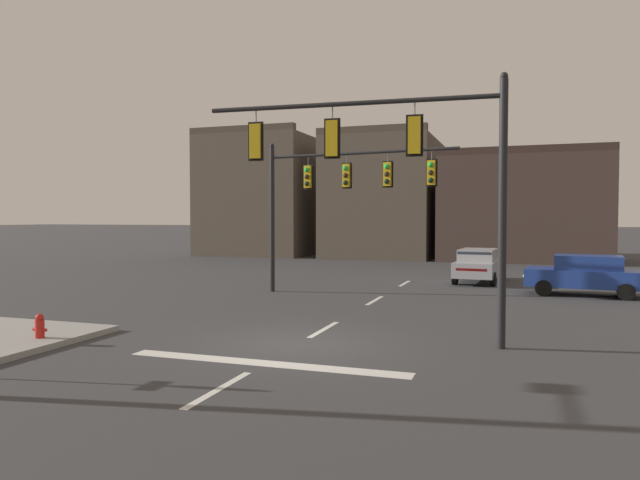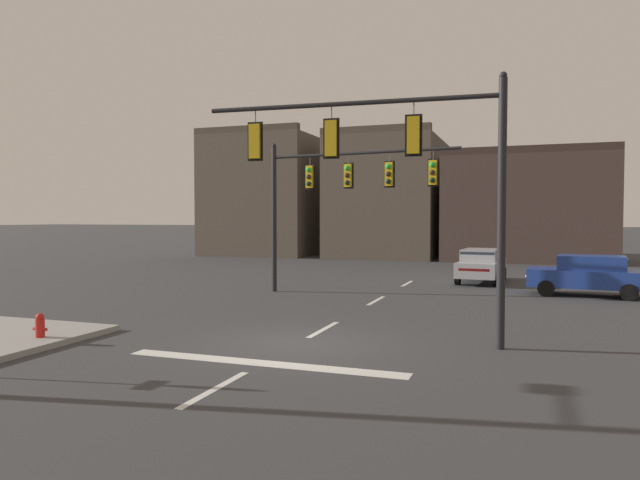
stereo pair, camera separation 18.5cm
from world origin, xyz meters
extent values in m
plane|color=#353538|center=(0.00, 0.00, 0.00)|extent=(400.00, 400.00, 0.00)
cube|color=silver|center=(0.00, -2.00, 0.00)|extent=(6.40, 0.50, 0.01)
cube|color=silver|center=(0.00, -4.00, 0.00)|extent=(0.16, 2.40, 0.01)
cube|color=silver|center=(0.00, 2.00, 0.00)|extent=(0.16, 2.40, 0.01)
cube|color=silver|center=(0.00, 8.00, 0.00)|extent=(0.16, 2.40, 0.01)
cube|color=silver|center=(0.00, 14.00, 0.00)|extent=(0.16, 2.40, 0.01)
cylinder|color=black|center=(4.74, 1.13, 3.19)|extent=(0.20, 0.20, 6.38)
cylinder|color=black|center=(1.01, 0.91, 5.97)|extent=(7.45, 0.56, 0.12)
sphere|color=black|center=(4.74, 1.13, 6.43)|extent=(0.18, 0.18, 0.18)
cylinder|color=#56565B|center=(2.67, 1.01, 5.74)|extent=(0.03, 0.03, 0.35)
cube|color=gold|center=(2.67, 1.01, 5.11)|extent=(0.31, 0.26, 0.90)
sphere|color=green|center=(2.66, 1.14, 5.40)|extent=(0.20, 0.20, 0.20)
sphere|color=#2D2314|center=(2.66, 1.14, 5.11)|extent=(0.20, 0.20, 0.20)
sphere|color=black|center=(2.66, 1.14, 4.83)|extent=(0.20, 0.20, 0.20)
cube|color=black|center=(2.67, 0.99, 5.11)|extent=(0.42, 0.05, 1.02)
cylinder|color=#56565B|center=(0.60, 0.89, 5.74)|extent=(0.03, 0.03, 0.35)
cube|color=gold|center=(0.60, 0.89, 5.11)|extent=(0.31, 0.26, 0.90)
sphere|color=green|center=(0.59, 1.02, 5.40)|extent=(0.20, 0.20, 0.20)
sphere|color=#2D2314|center=(0.59, 1.02, 5.11)|extent=(0.20, 0.20, 0.20)
sphere|color=black|center=(0.59, 1.02, 4.83)|extent=(0.20, 0.20, 0.20)
cube|color=black|center=(0.60, 0.87, 5.11)|extent=(0.42, 0.05, 1.02)
cylinder|color=#56565B|center=(-1.47, 0.77, 5.74)|extent=(0.03, 0.03, 0.35)
cube|color=gold|center=(-1.47, 0.77, 5.11)|extent=(0.31, 0.26, 0.90)
sphere|color=green|center=(-1.48, 0.90, 5.40)|extent=(0.20, 0.20, 0.20)
sphere|color=#2D2314|center=(-1.48, 0.90, 5.11)|extent=(0.20, 0.20, 0.20)
sphere|color=black|center=(-1.48, 0.90, 4.83)|extent=(0.20, 0.20, 0.20)
cube|color=black|center=(-1.47, 0.75, 5.11)|extent=(0.42, 0.05, 1.02)
cylinder|color=black|center=(-4.73, 9.28, 3.04)|extent=(0.20, 0.20, 6.08)
cylinder|color=black|center=(-0.85, 8.82, 5.62)|extent=(7.78, 1.05, 0.12)
sphere|color=black|center=(-4.73, 9.28, 6.13)|extent=(0.18, 0.18, 0.18)
cylinder|color=#56565B|center=(-3.04, 9.08, 5.39)|extent=(0.03, 0.03, 0.35)
cube|color=gold|center=(-3.04, 9.08, 4.76)|extent=(0.33, 0.27, 0.90)
sphere|color=green|center=(-3.06, 8.95, 5.05)|extent=(0.20, 0.20, 0.20)
sphere|color=#2D2314|center=(-3.06, 8.95, 4.76)|extent=(0.20, 0.20, 0.20)
sphere|color=black|center=(-3.06, 8.95, 4.48)|extent=(0.20, 0.20, 0.20)
cube|color=black|center=(-3.04, 9.10, 4.76)|extent=(0.42, 0.08, 1.02)
cylinder|color=#56565B|center=(-1.36, 8.88, 5.39)|extent=(0.03, 0.03, 0.35)
cube|color=gold|center=(-1.36, 8.88, 4.76)|extent=(0.33, 0.27, 0.90)
sphere|color=green|center=(-1.37, 8.75, 5.05)|extent=(0.20, 0.20, 0.20)
sphere|color=#2D2314|center=(-1.37, 8.75, 4.76)|extent=(0.20, 0.20, 0.20)
sphere|color=black|center=(-1.37, 8.75, 4.48)|extent=(0.20, 0.20, 0.20)
cube|color=black|center=(-1.35, 8.90, 4.76)|extent=(0.42, 0.08, 1.02)
cylinder|color=#56565B|center=(0.33, 8.67, 5.39)|extent=(0.03, 0.03, 0.35)
cube|color=gold|center=(0.33, 8.67, 4.76)|extent=(0.33, 0.27, 0.90)
sphere|color=green|center=(0.32, 8.54, 5.05)|extent=(0.20, 0.20, 0.20)
sphere|color=#2D2314|center=(0.32, 8.54, 4.76)|extent=(0.20, 0.20, 0.20)
sphere|color=black|center=(0.32, 8.54, 4.48)|extent=(0.20, 0.20, 0.20)
cube|color=black|center=(0.33, 8.69, 4.76)|extent=(0.42, 0.08, 1.02)
cylinder|color=#56565B|center=(2.02, 8.47, 5.39)|extent=(0.03, 0.03, 0.35)
cube|color=gold|center=(2.02, 8.47, 4.76)|extent=(0.33, 0.27, 0.90)
sphere|color=green|center=(2.00, 8.34, 5.05)|extent=(0.20, 0.20, 0.20)
sphere|color=#2D2314|center=(2.00, 8.34, 4.76)|extent=(0.20, 0.20, 0.20)
sphere|color=black|center=(2.00, 8.34, 4.48)|extent=(0.20, 0.20, 0.20)
cube|color=black|center=(2.02, 8.49, 4.76)|extent=(0.42, 0.08, 1.02)
cube|color=#9EA0A5|center=(3.26, 15.68, 0.70)|extent=(2.13, 4.52, 0.70)
cube|color=#9EA0A5|center=(3.25, 15.53, 1.33)|extent=(1.78, 2.58, 0.56)
cube|color=#2D3842|center=(3.31, 16.29, 1.31)|extent=(1.53, 0.36, 0.47)
cube|color=#2D3842|center=(3.16, 14.36, 1.31)|extent=(1.53, 0.33, 0.46)
cylinder|color=black|center=(2.52, 17.19, 0.32)|extent=(0.27, 0.65, 0.64)
cylinder|color=black|center=(4.22, 17.06, 0.32)|extent=(0.27, 0.65, 0.64)
cylinder|color=black|center=(2.30, 14.29, 0.32)|extent=(0.27, 0.65, 0.64)
cylinder|color=black|center=(4.00, 14.16, 0.32)|extent=(0.27, 0.65, 0.64)
sphere|color=silver|center=(2.85, 17.89, 0.75)|extent=(0.16, 0.16, 0.16)
sphere|color=silver|center=(4.00, 17.81, 0.75)|extent=(0.16, 0.16, 0.16)
cube|color=maroon|center=(3.09, 13.50, 0.78)|extent=(1.37, 0.14, 0.12)
cube|color=navy|center=(7.56, 12.08, 0.70)|extent=(4.55, 2.20, 0.70)
cube|color=navy|center=(7.71, 12.06, 1.33)|extent=(2.60, 1.82, 0.56)
cube|color=#2D3842|center=(6.95, 12.14, 1.31)|extent=(0.39, 1.54, 0.47)
cube|color=#2D3842|center=(8.88, 11.96, 1.31)|extent=(0.36, 1.53, 0.46)
cylinder|color=black|center=(6.04, 11.37, 0.32)|extent=(0.66, 0.28, 0.64)
cylinder|color=black|center=(6.19, 13.06, 0.32)|extent=(0.66, 0.28, 0.64)
cylinder|color=black|center=(8.93, 11.10, 0.32)|extent=(0.66, 0.28, 0.64)
cylinder|color=black|center=(9.09, 12.79, 0.32)|extent=(0.66, 0.28, 0.64)
sphere|color=silver|center=(5.34, 11.71, 0.75)|extent=(0.16, 0.16, 0.16)
sphere|color=silver|center=(5.44, 12.86, 0.75)|extent=(0.16, 0.16, 0.16)
cylinder|color=red|center=(-6.04, -2.03, 0.33)|extent=(0.22, 0.22, 0.55)
cylinder|color=red|center=(-6.04, -2.03, 0.05)|extent=(0.30, 0.30, 0.10)
sphere|color=red|center=(-6.04, -2.03, 0.65)|extent=(0.20, 0.20, 0.20)
cylinder|color=red|center=(-6.19, -2.03, 0.35)|extent=(0.10, 0.08, 0.08)
cylinder|color=red|center=(-5.89, -2.03, 0.35)|extent=(0.10, 0.08, 0.08)
cube|color=brown|center=(-15.57, 31.95, 4.89)|extent=(8.93, 8.14, 9.77)
cube|color=#493F35|center=(-15.57, 28.18, 10.02)|extent=(8.93, 0.60, 0.50)
cube|color=brown|center=(-5.20, 33.40, 4.62)|extent=(8.19, 11.04, 9.25)
cube|color=#493F35|center=(-5.20, 28.18, 9.50)|extent=(8.19, 0.60, 0.50)
cube|color=#473833|center=(5.26, 32.35, 3.70)|extent=(11.48, 8.95, 7.39)
cube|color=#3A2B26|center=(5.26, 28.18, 7.64)|extent=(11.48, 0.60, 0.50)
camera|label=1|loc=(5.14, -13.33, 3.11)|focal=32.89mm
camera|label=2|loc=(5.31, -13.27, 3.11)|focal=32.89mm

